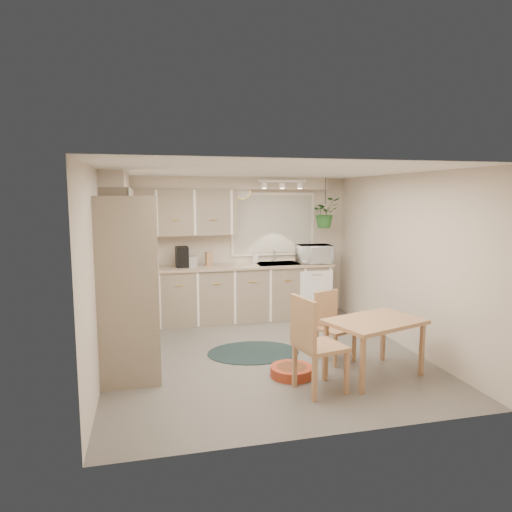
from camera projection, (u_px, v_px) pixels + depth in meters
name	position (u px, v px, depth m)	size (l,w,h in m)	color
floor	(264.00, 355.00, 6.03)	(4.20, 4.20, 0.00)	#5F5B54
ceiling	(264.00, 171.00, 5.71)	(4.20, 4.20, 0.00)	white
wall_back	(234.00, 248.00, 7.90)	(4.00, 0.04, 2.40)	beige
wall_front	(326.00, 303.00, 3.85)	(4.00, 0.04, 2.40)	beige
wall_left	(101.00, 272.00, 5.41)	(0.04, 4.20, 2.40)	beige
wall_right	(403.00, 261.00, 6.34)	(0.04, 4.20, 2.40)	beige
base_cab_left	(132.00, 313.00, 6.42)	(0.60, 1.85, 0.90)	gray
base_cab_back	(226.00, 294.00, 7.66)	(3.60, 0.60, 0.90)	gray
counter_left	(131.00, 281.00, 6.36)	(0.64, 1.89, 0.04)	tan
counter_back	(226.00, 267.00, 7.59)	(3.64, 0.64, 0.04)	tan
oven_stack	(129.00, 289.00, 5.15)	(0.65, 0.65, 2.10)	gray
wall_oven_face	(158.00, 288.00, 5.22)	(0.02, 0.56, 0.58)	white
upper_cab_left	(119.00, 215.00, 6.33)	(0.35, 2.00, 0.75)	gray
upper_cab_back	(175.00, 212.00, 7.42)	(2.00, 0.35, 0.75)	gray
soffit_left	(116.00, 181.00, 6.26)	(0.30, 2.00, 0.20)	beige
soffit_back	(223.00, 183.00, 7.56)	(3.60, 0.30, 0.20)	beige
cooktop	(131.00, 287.00, 5.81)	(0.52, 0.58, 0.02)	white
range_hood	(128.00, 252.00, 5.74)	(0.40, 0.60, 0.14)	white
window_blinds	(273.00, 224.00, 7.98)	(1.40, 0.02, 1.00)	beige
window_frame	(273.00, 224.00, 7.99)	(1.50, 0.02, 1.10)	white
sink	(277.00, 266.00, 7.81)	(0.70, 0.48, 0.10)	#B0B3B8
dishwasher_front	(316.00, 295.00, 7.71)	(0.58, 0.01, 0.83)	white
track_light_bar	(282.00, 181.00, 7.38)	(0.80, 0.04, 0.04)	white
wall_clock	(242.00, 191.00, 7.77)	(0.30, 0.30, 0.03)	#EECB54
dining_table	(374.00, 348.00, 5.32)	(1.07, 0.71, 0.67)	tan
chair_left	(321.00, 344.00, 4.89)	(0.49, 0.49, 1.05)	tan
chair_back	(336.00, 327.00, 5.80)	(0.41, 0.41, 0.88)	tan
braided_rug	(253.00, 352.00, 6.14)	(1.24, 0.93, 0.01)	black
pet_bed	(292.00, 371.00, 5.34)	(0.50, 0.50, 0.12)	#A73D21
microwave	(314.00, 252.00, 7.83)	(0.57, 0.32, 0.39)	white
soap_bottle	(255.00, 260.00, 7.86)	(0.09, 0.20, 0.09)	white
hanging_plant	(325.00, 216.00, 7.79)	(0.46, 0.51, 0.40)	#265B24
coffee_maker	(182.00, 257.00, 7.41)	(0.19, 0.23, 0.34)	black
toaster	(188.00, 261.00, 7.46)	(0.29, 0.16, 0.18)	#B0B3B8
knife_block	(209.00, 259.00, 7.57)	(0.11, 0.11, 0.23)	tan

